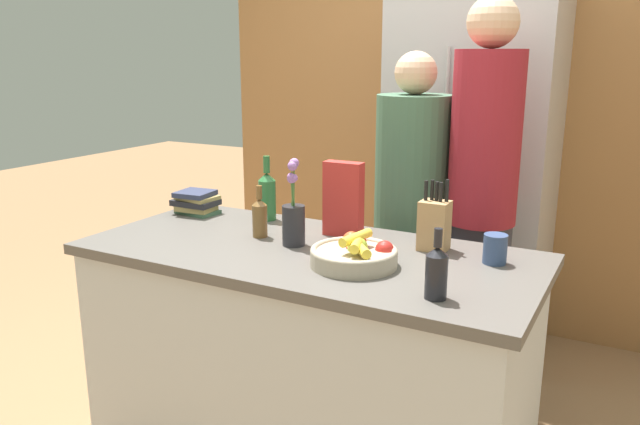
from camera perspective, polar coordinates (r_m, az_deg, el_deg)
kitchen_island at (r=2.52m, az=-1.10°, el=-12.94°), size 1.72×0.79×0.88m
back_wall_wood at (r=3.83m, az=11.72°, el=9.57°), size 2.92×0.12×2.60m
refrigerator at (r=3.45m, az=13.69°, el=3.76°), size 0.82×0.62×1.98m
fruit_bowl at (r=2.16m, az=3.23°, el=-3.77°), size 0.30×0.30×0.12m
knife_block at (r=2.35m, az=10.41°, el=-1.06°), size 0.11×0.09×0.27m
flower_vase at (r=2.37m, az=-2.44°, el=-0.38°), size 0.09×0.09×0.34m
cereal_box at (r=2.49m, az=2.15°, el=1.22°), size 0.16×0.06×0.30m
coffee_mug at (r=2.27m, az=15.69°, el=-3.20°), size 0.09×0.12×0.10m
book_stack at (r=2.91m, az=-11.25°, el=0.92°), size 0.20×0.16×0.11m
bottle_oil at (r=2.75m, az=-4.86°, el=1.62°), size 0.08×0.08×0.28m
bottle_vinegar at (r=1.89m, az=10.60°, el=-5.29°), size 0.07×0.07×0.22m
bottle_wine at (r=2.50m, az=-5.53°, el=-0.38°), size 0.06×0.06×0.21m
person_at_sink at (r=2.90m, az=8.30°, el=0.31°), size 0.34×0.34×1.61m
person_in_blue at (r=2.78m, az=14.64°, el=2.52°), size 0.30×0.30×1.83m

